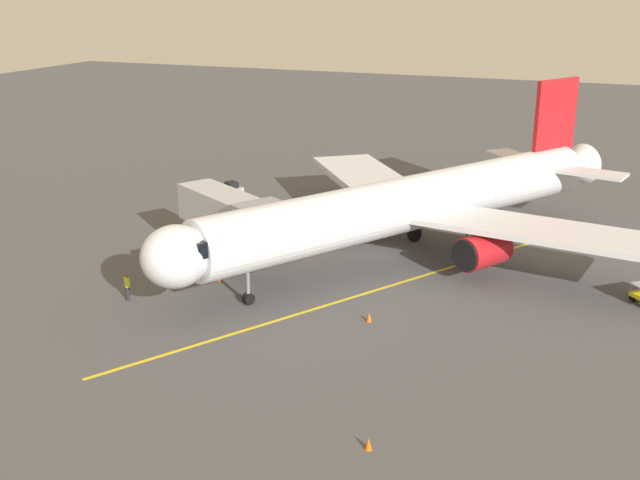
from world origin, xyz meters
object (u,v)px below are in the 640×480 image
safety_cone_nose_right (369,444)px  safety_cone_wing_port (248,259)px  airplane (414,204)px  ground_crew_marshaller (177,253)px  safety_cone_wing_starboard (219,277)px  ground_crew_wing_walker (127,287)px  tug_near_nose (229,191)px  baggage_cart_starboard_side (279,211)px  jet_bridge (235,218)px  safety_cone_nose_left (369,317)px

safety_cone_nose_right → safety_cone_wing_port: same height
airplane → ground_crew_marshaller: airplane is taller
safety_cone_wing_port → safety_cone_wing_starboard: bearing=85.8°
ground_crew_wing_walker → tug_near_nose: size_ratio=0.62×
safety_cone_wing_starboard → airplane: bearing=-139.5°
tug_near_nose → baggage_cart_starboard_side: size_ratio=0.97×
airplane → ground_crew_marshaller: 16.85m
baggage_cart_starboard_side → safety_cone_nose_right: baggage_cart_starboard_side is taller
tug_near_nose → safety_cone_wing_starboard: tug_near_nose is taller
jet_bridge → safety_cone_wing_port: jet_bridge is taller
airplane → tug_near_nose: airplane is taller
ground_crew_marshaller → tug_near_nose: ground_crew_marshaller is taller
airplane → baggage_cart_starboard_side: (12.89, -5.30, -3.35)m
airplane → safety_cone_nose_right: airplane is taller
airplane → ground_crew_marshaller: bearing=27.1°
jet_bridge → safety_cone_nose_right: (-15.01, 16.96, -3.49)m
jet_bridge → safety_cone_wing_starboard: jet_bridge is taller
tug_near_nose → safety_cone_nose_right: tug_near_nose is taller
baggage_cart_starboard_side → safety_cone_wing_starboard: size_ratio=5.17×
jet_bridge → ground_crew_wing_walker: bearing=61.5°
jet_bridge → safety_cone_wing_starboard: size_ratio=19.53×
tug_near_nose → safety_cone_nose_left: size_ratio=4.99×
safety_cone_nose_left → safety_cone_nose_right: bearing=108.1°
ground_crew_wing_walker → baggage_cart_starboard_side: size_ratio=0.60×
safety_cone_nose_left → tug_near_nose: bearing=-45.9°
baggage_cart_starboard_side → safety_cone_wing_starboard: (-2.28, 14.37, -0.38)m
baggage_cart_starboard_side → safety_cone_wing_port: 10.96m
ground_crew_marshaller → baggage_cart_starboard_side: (-1.85, -12.83, -0.23)m
ground_crew_wing_walker → tug_near_nose: (5.31, -23.27, -0.18)m
ground_crew_marshaller → baggage_cart_starboard_side: ground_crew_marshaller is taller
safety_cone_nose_right → ground_crew_marshaller: bearing=-40.2°
baggage_cart_starboard_side → safety_cone_nose_left: baggage_cart_starboard_side is taller
airplane → safety_cone_nose_left: bearing=92.8°
safety_cone_nose_left → safety_cone_nose_right: 12.97m
ground_crew_marshaller → safety_cone_wing_starboard: size_ratio=3.11×
ground_crew_wing_walker → safety_cone_wing_starboard: 6.20m
airplane → safety_cone_nose_left: airplane is taller
baggage_cart_starboard_side → safety_cone_nose_right: size_ratio=5.17×
airplane → baggage_cart_starboard_side: bearing=-22.3°
airplane → safety_cone_wing_starboard: airplane is taller
safety_cone_nose_left → ground_crew_wing_walker: bearing=9.5°
jet_bridge → safety_cone_nose_right: jet_bridge is taller
jet_bridge → safety_cone_nose_left: (-10.97, 4.64, -3.49)m
jet_bridge → safety_cone_wing_starboard: bearing=84.4°
airplane → ground_crew_wing_walker: bearing=44.5°
safety_cone_nose_left → safety_cone_wing_port: bearing=-29.6°
safety_cone_nose_left → baggage_cart_starboard_side: bearing=-51.4°
tug_near_nose → ground_crew_wing_walker: bearing=102.8°
tug_near_nose → safety_cone_wing_starboard: bearing=116.1°
baggage_cart_starboard_side → safety_cone_wing_port: size_ratio=5.17×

